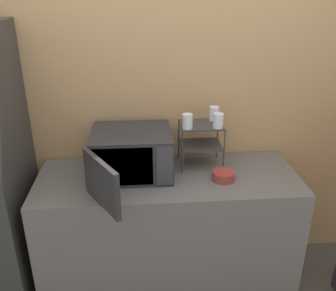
{
  "coord_description": "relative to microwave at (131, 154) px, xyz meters",
  "views": [
    {
      "loc": [
        -0.18,
        -1.89,
        2.15
      ],
      "look_at": [
        0.0,
        0.37,
        1.14
      ],
      "focal_mm": 40.0,
      "sensor_mm": 36.0,
      "label": 1
    }
  ],
  "objects": [
    {
      "name": "glass_front_left",
      "position": [
        0.38,
        0.03,
        0.21
      ],
      "size": [
        0.07,
        0.07,
        0.1
      ],
      "color": "silver",
      "rests_on": "dish_rack"
    },
    {
      "name": "dish_rack",
      "position": [
        0.49,
        0.1,
        0.07
      ],
      "size": [
        0.3,
        0.24,
        0.31
      ],
      "color": "#333333",
      "rests_on": "counter"
    },
    {
      "name": "wall_back",
      "position": [
        0.25,
        0.32,
        0.22
      ],
      "size": [
        8.0,
        0.06,
        2.6
      ],
      "color": "tan",
      "rests_on": "ground_plane"
    },
    {
      "name": "bowl",
      "position": [
        0.61,
        -0.13,
        -0.12
      ],
      "size": [
        0.15,
        0.15,
        0.06
      ],
      "color": "maroon",
      "rests_on": "counter"
    },
    {
      "name": "counter",
      "position": [
        0.25,
        -0.05,
        -0.62
      ],
      "size": [
        1.77,
        0.67,
        0.93
      ],
      "color": "#595654",
      "rests_on": "ground_plane"
    },
    {
      "name": "glass_back_right",
      "position": [
        0.59,
        0.17,
        0.21
      ],
      "size": [
        0.07,
        0.07,
        0.1
      ],
      "color": "silver",
      "rests_on": "dish_rack"
    },
    {
      "name": "glass_front_right",
      "position": [
        0.59,
        0.03,
        0.21
      ],
      "size": [
        0.07,
        0.07,
        0.1
      ],
      "color": "silver",
      "rests_on": "dish_rack"
    },
    {
      "name": "microwave",
      "position": [
        0.0,
        0.0,
        0.0
      ],
      "size": [
        0.55,
        0.8,
        0.3
      ],
      "color": "#262628",
      "rests_on": "counter"
    }
  ]
}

